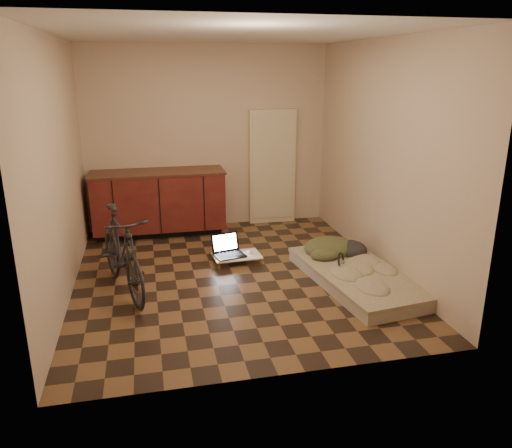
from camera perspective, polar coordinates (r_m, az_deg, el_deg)
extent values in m
cube|color=brown|center=(5.76, -2.62, -5.86)|extent=(3.50, 4.00, 0.00)
cube|color=silver|center=(5.30, -3.04, 20.90)|extent=(3.50, 4.00, 0.00)
cube|color=beige|center=(7.34, -5.54, 9.72)|extent=(3.50, 0.00, 2.60)
cube|color=beige|center=(3.48, 2.85, 1.06)|extent=(3.50, 0.00, 2.60)
cube|color=beige|center=(5.38, -21.62, 5.73)|extent=(0.00, 4.00, 2.60)
cube|color=beige|center=(5.93, 14.23, 7.42)|extent=(0.00, 4.00, 2.60)
cube|color=black|center=(7.31, -10.83, -0.62)|extent=(1.70, 0.48, 0.10)
cube|color=#4D1615|center=(7.15, -11.02, 2.64)|extent=(1.80, 0.60, 0.78)
cube|color=#4A281B|center=(7.05, -11.21, 5.82)|extent=(1.84, 0.62, 0.03)
cube|color=beige|center=(7.53, 1.86, 6.52)|extent=(0.70, 0.10, 1.70)
imported|color=black|center=(5.34, -15.12, -2.66)|extent=(0.87, 1.60, 0.99)
cube|color=#B2A48E|center=(5.65, 11.46, -6.08)|extent=(1.07, 1.88, 0.11)
cube|color=#BFB292|center=(5.62, 11.51, -5.35)|extent=(1.10, 1.91, 0.04)
cube|color=brown|center=(5.93, -4.27, -4.79)|extent=(0.03, 0.03, 0.08)
cube|color=brown|center=(6.21, -4.85, -3.75)|extent=(0.03, 0.03, 0.08)
cube|color=brown|center=(6.04, 0.51, -4.30)|extent=(0.03, 0.03, 0.08)
cube|color=brown|center=(6.32, -0.28, -3.30)|extent=(0.03, 0.03, 0.08)
cube|color=white|center=(6.10, -2.22, -3.61)|extent=(0.59, 0.40, 0.02)
cube|color=black|center=(6.06, -3.00, -3.61)|extent=(0.40, 0.32, 0.02)
cube|color=black|center=(6.15, -3.57, -2.09)|extent=(0.36, 0.14, 0.23)
cube|color=white|center=(6.15, -3.57, -2.09)|extent=(0.30, 0.12, 0.18)
ellipsoid|color=white|center=(6.14, -0.76, -3.20)|extent=(0.07, 0.11, 0.04)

